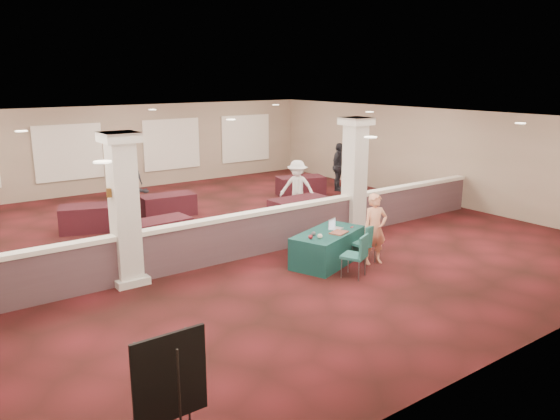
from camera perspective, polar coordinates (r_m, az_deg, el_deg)
ground at (r=14.86m, az=-4.89°, el=-2.93°), size 16.00×16.00×0.00m
wall_back at (r=21.65m, az=-16.11°, el=6.25°), size 16.00×0.04×3.20m
wall_front at (r=8.86m, az=22.97°, el=-5.00°), size 16.00×0.04×3.20m
wall_right at (r=19.77m, az=15.34°, el=5.60°), size 0.04×16.00×3.20m
ceiling at (r=14.27m, az=-5.15°, el=9.46°), size 16.00×16.00×0.02m
partition_wall at (r=13.49m, az=-1.62°, el=-2.14°), size 15.60×0.28×1.10m
column_left at (r=11.67m, az=-15.97°, el=0.18°), size 0.72×0.72×3.20m
column_right at (r=15.10m, az=7.79°, el=3.65°), size 0.72×0.72×3.20m
sconce_left at (r=11.50m, az=-17.40°, el=1.74°), size 0.12×0.12×0.18m
sconce_right at (r=11.69m, az=-14.81°, el=2.10°), size 0.12×0.12×0.18m
near_table at (r=12.86m, az=5.00°, el=-3.90°), size 2.17×1.59×0.75m
conf_chair_main at (r=12.86m, az=9.08°, el=-3.20°), size 0.54×0.54×0.94m
conf_chair_side at (r=11.95m, az=8.14°, el=-4.41°), size 0.64×0.64×0.97m
easel_board at (r=6.58m, az=-11.43°, el=-16.89°), size 0.90×0.45×1.52m
woman at (r=12.83m, az=9.89°, el=-1.96°), size 0.68×0.54×1.67m
far_table_front_left at (r=16.34m, az=-18.95°, el=-0.78°), size 1.98×1.42×0.73m
far_table_front_center at (r=14.54m, az=-12.55°, el=-2.25°), size 1.68×0.91×0.66m
far_table_front_right at (r=16.38m, az=2.03°, el=0.01°), size 1.78×0.90×0.72m
far_table_back_center at (r=17.42m, az=-11.66°, el=0.50°), size 1.73×0.98×0.67m
far_table_back_right at (r=20.01m, az=2.18°, el=2.54°), size 1.87×1.32×0.69m
attendee_a at (r=16.70m, az=-14.86°, el=1.55°), size 0.83×0.48×1.70m
attendee_b at (r=17.14m, az=1.81°, el=2.36°), size 1.09×1.17×1.72m
attendee_c at (r=20.83m, az=6.14°, el=4.50°), size 1.18×0.95×1.82m
attendee_d at (r=19.75m, az=-15.43°, el=3.32°), size 0.93×0.77×1.66m
laptop_base at (r=12.99m, az=5.89°, el=-1.98°), size 0.40×0.34×0.02m
laptop_screen at (r=13.01m, az=5.44°, el=-1.38°), size 0.32×0.13×0.23m
screen_glow at (r=13.01m, az=5.47°, el=-1.45°), size 0.29×0.11×0.19m
knitting at (r=12.68m, az=6.17°, el=-2.36°), size 0.49×0.43×0.03m
yarn_cream at (r=12.21m, az=4.20°, el=-2.74°), size 0.11×0.11×0.11m
yarn_red at (r=12.16m, az=3.21°, el=-2.83°), size 0.10×0.10×0.10m
yarn_grey at (r=12.41m, az=3.52°, el=-2.48°), size 0.11×0.11×0.11m
scissors at (r=13.20m, az=7.52°, el=-1.78°), size 0.13×0.07×0.01m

